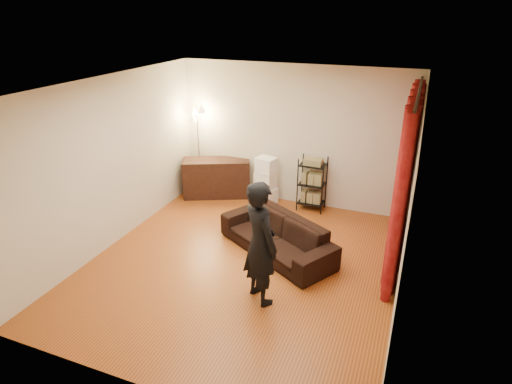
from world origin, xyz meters
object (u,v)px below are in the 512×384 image
at_px(storage_boxes, 266,180).
at_px(wire_shelf, 312,184).
at_px(sofa, 277,236).
at_px(media_cabinet, 217,178).
at_px(floor_lamp, 199,152).
at_px(person, 260,243).

bearing_deg(storage_boxes, wire_shelf, 2.55).
height_order(storage_boxes, wire_shelf, wire_shelf).
xyz_separation_m(sofa, storage_boxes, (-0.81, 1.71, 0.18)).
distance_m(sofa, media_cabinet, 2.52).
height_order(sofa, storage_boxes, storage_boxes).
height_order(wire_shelf, floor_lamp, floor_lamp).
bearing_deg(storage_boxes, person, -71.27).
bearing_deg(person, sofa, -44.23).
bearing_deg(floor_lamp, media_cabinet, -1.32).
bearing_deg(person, floor_lamp, -12.27).
xyz_separation_m(storage_boxes, floor_lamp, (-1.45, -0.02, 0.43)).
height_order(person, floor_lamp, floor_lamp).
height_order(media_cabinet, wire_shelf, wire_shelf).
relative_size(media_cabinet, wire_shelf, 1.28).
bearing_deg(person, storage_boxes, -33.74).
bearing_deg(storage_boxes, media_cabinet, -178.23).
bearing_deg(floor_lamp, wire_shelf, 1.57).
relative_size(sofa, wire_shelf, 1.92).
relative_size(media_cabinet, storage_boxes, 1.40).
relative_size(person, storage_boxes, 1.78).
distance_m(media_cabinet, storage_boxes, 1.07).
relative_size(sofa, floor_lamp, 1.12).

